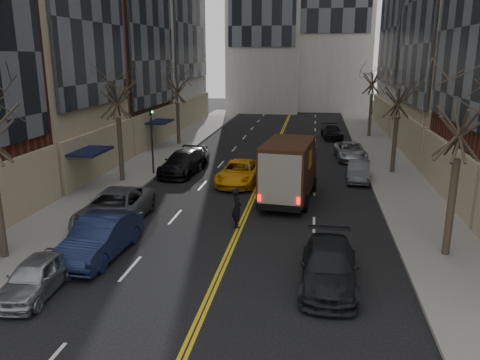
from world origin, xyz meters
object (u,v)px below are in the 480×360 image
object	(u,v)px
ups_truck	(289,171)
pedestrian	(237,208)
observer_sedan	(329,267)
taxi	(240,172)

from	to	relation	value
ups_truck	pedestrian	bearing A→B (deg)	-109.42
observer_sedan	pedestrian	size ratio (longest dim) A/B	2.55
observer_sedan	pedestrian	world-z (taller)	pedestrian
taxi	observer_sedan	bearing A→B (deg)	-64.40
observer_sedan	pedestrian	xyz separation A→B (m)	(-4.18, 5.25, 0.26)
ups_truck	pedestrian	xyz separation A→B (m)	(-2.20, -4.59, -0.79)
ups_truck	observer_sedan	distance (m)	10.09
observer_sedan	taxi	xyz separation A→B (m)	(-5.28, 13.01, 0.01)
pedestrian	taxi	bearing A→B (deg)	-12.01
observer_sedan	pedestrian	bearing A→B (deg)	129.83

